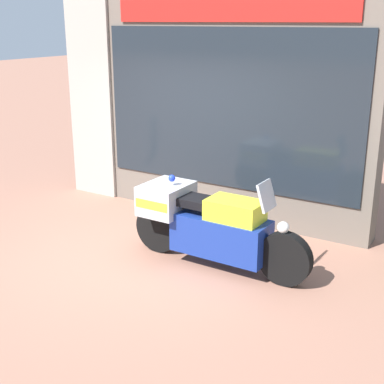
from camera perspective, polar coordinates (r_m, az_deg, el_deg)
ground_plane at (r=7.10m, az=-6.47°, el=-6.69°), size 60.00×60.00×0.00m
shop_building at (r=8.42m, az=-0.58°, el=9.13°), size 5.21×0.55×3.30m
window_display at (r=8.36m, az=3.95°, el=0.46°), size 3.87×0.30×1.81m
paramedic_motorcycle at (r=6.62m, az=1.63°, el=-3.30°), size 2.43×0.67×1.20m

